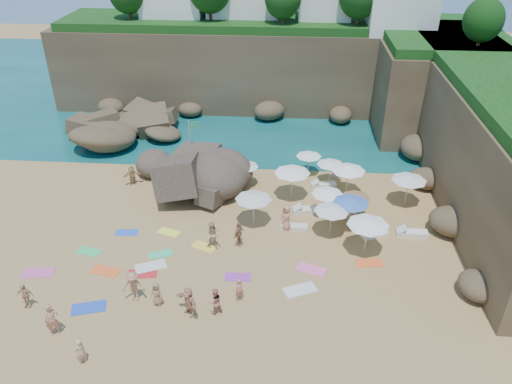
# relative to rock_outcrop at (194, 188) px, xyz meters

# --- Properties ---
(ground) EXTENTS (120.00, 120.00, 0.00)m
(ground) POSITION_rel_rock_outcrop_xyz_m (3.06, -6.55, 0.00)
(ground) COLOR tan
(ground) RESTS_ON ground
(seawater) EXTENTS (120.00, 120.00, 0.00)m
(seawater) POSITION_rel_rock_outcrop_xyz_m (3.06, 23.45, 0.00)
(seawater) COLOR #0C4751
(seawater) RESTS_ON ground
(cliff_back) EXTENTS (44.00, 8.00, 8.00)m
(cliff_back) POSITION_rel_rock_outcrop_xyz_m (5.06, 18.45, 4.00)
(cliff_back) COLOR brown
(cliff_back) RESTS_ON ground
(cliff_right) EXTENTS (8.00, 30.00, 8.00)m
(cliff_right) POSITION_rel_rock_outcrop_xyz_m (22.06, 1.45, 4.00)
(cliff_right) COLOR brown
(cliff_right) RESTS_ON ground
(cliff_corner) EXTENTS (10.00, 12.00, 8.00)m
(cliff_corner) POSITION_rel_rock_outcrop_xyz_m (20.06, 13.45, 4.00)
(cliff_corner) COLOR brown
(cliff_corner) RESTS_ON ground
(rock_promontory) EXTENTS (12.00, 7.00, 2.00)m
(rock_promontory) POSITION_rel_rock_outcrop_xyz_m (-7.94, 9.45, 0.00)
(rock_promontory) COLOR brown
(rock_promontory) RESTS_ON ground
(clifftop_trees) EXTENTS (35.60, 23.82, 4.40)m
(clifftop_trees) POSITION_rel_rock_outcrop_xyz_m (7.84, 12.97, 11.26)
(clifftop_trees) COLOR #11380F
(clifftop_trees) RESTS_ON ground
(marina_masts) EXTENTS (3.10, 0.10, 6.00)m
(marina_masts) POSITION_rel_rock_outcrop_xyz_m (-13.44, 23.45, 3.00)
(marina_masts) COLOR white
(marina_masts) RESTS_ON ground
(rock_outcrop) EXTENTS (8.44, 6.85, 3.06)m
(rock_outcrop) POSITION_rel_rock_outcrop_xyz_m (0.00, 0.00, 0.00)
(rock_outcrop) COLOR brown
(rock_outcrop) RESTS_ON ground
(flag_pole) EXTENTS (0.86, 0.37, 4.53)m
(flag_pole) POSITION_rel_rock_outcrop_xyz_m (-0.40, 2.44, 2.89)
(flag_pole) COLOR silver
(flag_pole) RESTS_ON ground
(parasol_0) EXTENTS (2.07, 2.07, 1.96)m
(parasol_0) POSITION_rel_rock_outcrop_xyz_m (3.89, 0.73, 1.80)
(parasol_0) COLOR silver
(parasol_0) RESTS_ON ground
(parasol_1) EXTENTS (2.51, 2.51, 2.37)m
(parasol_1) POSITION_rel_rock_outcrop_xyz_m (11.55, 0.02, 2.18)
(parasol_1) COLOR silver
(parasol_1) RESTS_ON ground
(parasol_2) EXTENTS (2.49, 2.49, 2.36)m
(parasol_2) POSITION_rel_rock_outcrop_xyz_m (15.70, -1.08, 2.16)
(parasol_2) COLOR silver
(parasol_2) RESTS_ON ground
(parasol_3) EXTENTS (2.01, 2.01, 1.90)m
(parasol_3) POSITION_rel_rock_outcrop_xyz_m (8.74, 2.93, 1.74)
(parasol_3) COLOR silver
(parasol_3) RESTS_ON ground
(parasol_4) EXTENTS (2.08, 2.08, 1.97)m
(parasol_4) POSITION_rel_rock_outcrop_xyz_m (10.37, 1.55, 1.80)
(parasol_4) COLOR silver
(parasol_4) RESTS_ON ground
(parasol_5) EXTENTS (2.62, 2.62, 2.48)m
(parasol_5) POSITION_rel_rock_outcrop_xyz_m (7.47, -0.81, 2.28)
(parasol_5) COLOR silver
(parasol_5) RESTS_ON ground
(parasol_6) EXTENTS (2.03, 2.03, 1.92)m
(parasol_6) POSITION_rel_rock_outcrop_xyz_m (11.82, -3.12, 1.76)
(parasol_6) COLOR silver
(parasol_6) RESTS_ON ground
(parasol_7) EXTENTS (2.32, 2.32, 2.19)m
(parasol_7) POSITION_rel_rock_outcrop_xyz_m (10.06, -5.27, 2.01)
(parasol_7) COLOR silver
(parasol_7) RESTS_ON ground
(parasol_8) EXTENTS (2.18, 2.18, 2.07)m
(parasol_8) POSITION_rel_rock_outcrop_xyz_m (9.90, -3.00, 1.90)
(parasol_8) COLOR silver
(parasol_8) RESTS_ON ground
(parasol_9) EXTENTS (2.47, 2.47, 2.34)m
(parasol_9) POSITION_rel_rock_outcrop_xyz_m (4.95, -4.42, 2.15)
(parasol_9) COLOR silver
(parasol_9) RESTS_ON ground
(parasol_10) EXTENTS (2.41, 2.41, 2.28)m
(parasol_10) POSITION_rel_rock_outcrop_xyz_m (11.35, -4.34, 2.09)
(parasol_10) COLOR silver
(parasol_10) RESTS_ON ground
(parasol_11) EXTENTS (2.61, 2.61, 2.46)m
(parasol_11) POSITION_rel_rock_outcrop_xyz_m (12.14, -7.04, 2.26)
(parasol_11) COLOR silver
(parasol_11) RESTS_ON ground
(lounger_0) EXTENTS (2.02, 1.01, 0.30)m
(lounger_0) POSITION_rel_rock_outcrop_xyz_m (9.91, 0.98, 0.15)
(lounger_0) COLOR silver
(lounger_0) RESTS_ON ground
(lounger_1) EXTENTS (1.86, 0.80, 0.28)m
(lounger_1) POSITION_rel_rock_outcrop_xyz_m (11.61, 2.78, 0.14)
(lounger_1) COLOR silver
(lounger_1) RESTS_ON ground
(lounger_2) EXTENTS (2.15, 1.05, 0.32)m
(lounger_2) POSITION_rel_rock_outcrop_xyz_m (8.64, -2.71, 0.16)
(lounger_2) COLOR silver
(lounger_2) RESTS_ON ground
(lounger_3) EXTENTS (1.87, 1.27, 0.28)m
(lounger_3) POSITION_rel_rock_outcrop_xyz_m (13.02, -5.28, 0.14)
(lounger_3) COLOR white
(lounger_3) RESTS_ON ground
(lounger_4) EXTENTS (2.03, 0.71, 0.31)m
(lounger_4) POSITION_rel_rock_outcrop_xyz_m (15.46, -4.98, 0.16)
(lounger_4) COLOR silver
(lounger_4) RESTS_ON ground
(lounger_5) EXTENTS (1.81, 0.68, 0.28)m
(lounger_5) POSITION_rel_rock_outcrop_xyz_m (7.71, -4.79, 0.14)
(lounger_5) COLOR silver
(lounger_5) RESTS_ON ground
(towel_0) EXTENTS (2.01, 1.38, 0.03)m
(towel_0) POSITION_rel_rock_outcrop_xyz_m (-3.33, -13.14, 0.02)
(towel_0) COLOR blue
(towel_0) RESTS_ON ground
(towel_1) EXTENTS (2.02, 1.27, 0.03)m
(towel_1) POSITION_rel_rock_outcrop_xyz_m (-7.40, -10.54, 0.02)
(towel_1) COLOR #D15199
(towel_1) RESTS_ON ground
(towel_2) EXTENTS (1.86, 1.22, 0.03)m
(towel_2) POSITION_rel_rock_outcrop_xyz_m (-3.44, -10.06, 0.02)
(towel_2) COLOR orange
(towel_2) RESTS_ON ground
(towel_3) EXTENTS (1.64, 1.09, 0.03)m
(towel_3) POSITION_rel_rock_outcrop_xyz_m (-5.13, -8.28, 0.01)
(towel_3) COLOR #37C36F
(towel_3) RESTS_ON ground
(towel_4) EXTENTS (1.76, 1.37, 0.03)m
(towel_4) POSITION_rel_rock_outcrop_xyz_m (2.01, -7.24, 0.01)
(towel_4) COLOR yellow
(towel_4) RESTS_ON ground
(towel_5) EXTENTS (2.06, 1.59, 0.03)m
(towel_5) POSITION_rel_rock_outcrop_xyz_m (-0.88, -9.45, 0.02)
(towel_5) COLOR silver
(towel_5) RESTS_ON ground
(towel_6) EXTENTS (1.56, 0.81, 0.03)m
(towel_6) POSITION_rel_rock_outcrop_xyz_m (4.48, -10.02, 0.01)
(towel_6) COLOR purple
(towel_6) RESTS_ON ground
(towel_7) EXTENTS (1.84, 1.13, 0.03)m
(towel_7) POSITION_rel_rock_outcrop_xyz_m (-1.19, -10.13, 0.02)
(towel_7) COLOR red
(towel_7) RESTS_ON ground
(towel_8) EXTENTS (1.51, 0.84, 0.03)m
(towel_8) POSITION_rel_rock_outcrop_xyz_m (-3.34, -6.10, 0.01)
(towel_8) COLOR blue
(towel_8) RESTS_ON ground
(towel_9) EXTENTS (1.93, 1.39, 0.03)m
(towel_9) POSITION_rel_rock_outcrop_xyz_m (8.78, -9.00, 0.02)
(towel_9) COLOR pink
(towel_9) RESTS_ON ground
(towel_10) EXTENTS (1.68, 0.98, 0.03)m
(towel_10) POSITION_rel_rock_outcrop_xyz_m (12.33, -8.11, 0.01)
(towel_10) COLOR #FF5F28
(towel_10) RESTS_ON ground
(towel_11) EXTENTS (1.64, 1.25, 0.03)m
(towel_11) POSITION_rel_rock_outcrop_xyz_m (-0.56, -8.21, 0.01)
(towel_11) COLOR #37C381
(towel_11) RESTS_ON ground
(towel_12) EXTENTS (1.62, 1.17, 0.03)m
(towel_12) POSITION_rel_rock_outcrop_xyz_m (-0.57, -5.85, 0.01)
(towel_12) COLOR #F5FF43
(towel_12) RESTS_ON ground
(towel_13) EXTENTS (2.06, 1.59, 0.03)m
(towel_13) POSITION_rel_rock_outcrop_xyz_m (8.12, -10.84, 0.02)
(towel_13) COLOR silver
(towel_13) RESTS_ON ground
(person_stand_0) EXTENTS (0.84, 0.72, 1.95)m
(person_stand_0) POSITION_rel_rock_outcrop_xyz_m (-4.32, -15.08, 0.97)
(person_stand_0) COLOR #B4745E
(person_stand_0) RESTS_ON ground
(person_stand_1) EXTENTS (0.97, 0.90, 1.59)m
(person_stand_1) POSITION_rel_rock_outcrop_xyz_m (3.59, -12.97, 0.80)
(person_stand_1) COLOR #B16558
(person_stand_1) RESTS_ON ground
(person_stand_2) EXTENTS (1.02, 0.81, 1.47)m
(person_stand_2) POSITION_rel_rock_outcrop_xyz_m (-0.08, 2.13, 0.74)
(person_stand_2) COLOR #E3B281
(person_stand_2) RESTS_ON ground
(person_stand_3) EXTENTS (0.80, 1.09, 1.71)m
(person_stand_3) POSITION_rel_rock_outcrop_xyz_m (4.22, -6.87, 0.86)
(person_stand_3) COLOR #A07150
(person_stand_3) RESTS_ON ground
(person_stand_4) EXTENTS (0.96, 0.99, 1.83)m
(person_stand_4) POSITION_rel_rock_outcrop_xyz_m (7.18, -4.89, 0.92)
(person_stand_4) COLOR tan
(person_stand_4) RESTS_ON ground
(person_stand_5) EXTENTS (1.48, 1.04, 1.57)m
(person_stand_5) POSITION_rel_rock_outcrop_xyz_m (-4.77, 0.26, 0.78)
(person_stand_5) COLOR tan
(person_stand_5) RESTS_ON ground
(person_stand_6) EXTENTS (0.59, 0.66, 1.51)m
(person_stand_6) POSITION_rel_rock_outcrop_xyz_m (-2.29, -16.74, 0.75)
(person_stand_6) COLOR #DE9F7E
(person_stand_6) RESTS_ON ground
(person_lie_0) EXTENTS (1.40, 1.98, 0.50)m
(person_lie_0) POSITION_rel_rock_outcrop_xyz_m (-0.98, -12.32, 0.25)
(person_lie_0) COLOR #AA7855
(person_lie_0) RESTS_ON ground
(person_lie_1) EXTENTS (0.99, 1.57, 0.37)m
(person_lie_1) POSITION_rel_rock_outcrop_xyz_m (-6.66, -13.26, 0.18)
(person_lie_1) COLOR tan
(person_lie_1) RESTS_ON ground
(person_lie_2) EXTENTS (0.97, 1.53, 0.38)m
(person_lie_2) POSITION_rel_rock_outcrop_xyz_m (0.36, -12.56, 0.19)
(person_lie_2) COLOR #956A4A
(person_lie_2) RESTS_ON ground
(person_lie_3) EXTENTS (2.34, 2.36, 0.46)m
(person_lie_3) POSITION_rel_rock_outcrop_xyz_m (2.22, -13.17, 0.23)
(person_lie_3) COLOR tan
(person_lie_3) RESTS_ON ground
(person_lie_4) EXTENTS (1.24, 1.47, 0.34)m
(person_lie_4) POSITION_rel_rock_outcrop_xyz_m (4.79, -11.93, 0.17)
(person_lie_4) COLOR #C77563
(person_lie_4) RESTS_ON ground
(person_lie_5) EXTENTS (1.37, 2.07, 0.72)m
(person_lie_5) POSITION_rel_rock_outcrop_xyz_m (2.62, -7.34, 0.36)
(person_lie_5) COLOR tan
(person_lie_5) RESTS_ON ground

